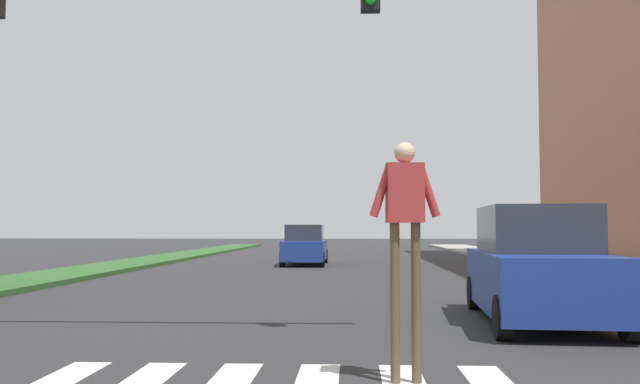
% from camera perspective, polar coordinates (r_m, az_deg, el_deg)
% --- Properties ---
extents(ground_plane, '(140.00, 140.00, 0.00)m').
position_cam_1_polar(ground_plane, '(29.23, 1.13, -6.18)').
color(ground_plane, '#2D2D30').
extents(median_strip, '(2.58, 64.00, 0.15)m').
position_cam_1_polar(median_strip, '(28.77, -16.26, -5.96)').
color(median_strip, '#2D5B28').
rests_on(median_strip, ground_plane).
extents(sidewalk_right, '(3.00, 64.00, 0.15)m').
position_cam_1_polar(sidewalk_right, '(28.43, 19.62, -5.94)').
color(sidewalk_right, '#9E9991').
rests_on(sidewalk_right, ground_plane).
extents(pedestrian_performer, '(0.75, 0.27, 2.49)m').
position_cam_1_polar(pedestrian_performer, '(7.06, 7.21, -2.50)').
color(pedestrian_performer, brown).
rests_on(pedestrian_performer, ground_plane).
extents(suv_crossing, '(2.25, 4.72, 1.97)m').
position_cam_1_polar(suv_crossing, '(12.06, 17.91, -6.07)').
color(suv_crossing, navy).
rests_on(suv_crossing, ground_plane).
extents(sedan_midblock, '(1.82, 4.22, 1.73)m').
position_cam_1_polar(sedan_midblock, '(29.01, -1.28, -4.63)').
color(sedan_midblock, navy).
rests_on(sedan_midblock, ground_plane).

